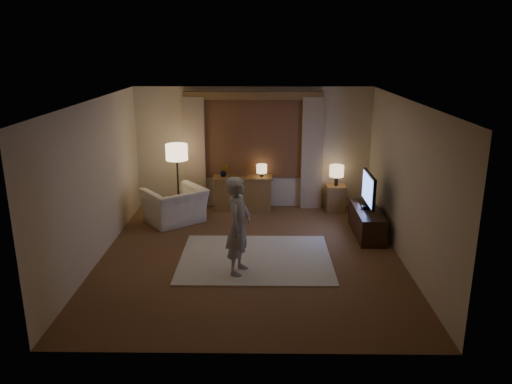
{
  "coord_description": "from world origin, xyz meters",
  "views": [
    {
      "loc": [
        0.19,
        -7.74,
        3.43
      ],
      "look_at": [
        0.08,
        0.6,
        0.96
      ],
      "focal_mm": 35.0,
      "sensor_mm": 36.0,
      "label": 1
    }
  ],
  "objects_px": {
    "sideboard": "(243,194)",
    "armchair": "(175,206)",
    "person": "(238,226)",
    "tv_stand": "(367,222)",
    "side_table": "(335,198)"
  },
  "relations": [
    {
      "from": "armchair",
      "to": "tv_stand",
      "type": "bearing_deg",
      "value": 132.41
    },
    {
      "from": "armchair",
      "to": "sideboard",
      "type": "bearing_deg",
      "value": 174.12
    },
    {
      "from": "side_table",
      "to": "person",
      "type": "relative_size",
      "value": 0.37
    },
    {
      "from": "sideboard",
      "to": "person",
      "type": "height_order",
      "value": "person"
    },
    {
      "from": "sideboard",
      "to": "tv_stand",
      "type": "distance_m",
      "value": 2.78
    },
    {
      "from": "tv_stand",
      "to": "person",
      "type": "xyz_separation_m",
      "value": [
        -2.32,
        -1.67,
        0.54
      ]
    },
    {
      "from": "sideboard",
      "to": "armchair",
      "type": "height_order",
      "value": "armchair"
    },
    {
      "from": "sideboard",
      "to": "armchair",
      "type": "xyz_separation_m",
      "value": [
        -1.32,
        -0.83,
        0.0
      ]
    },
    {
      "from": "sideboard",
      "to": "person",
      "type": "distance_m",
      "value": 3.15
    },
    {
      "from": "tv_stand",
      "to": "armchair",
      "type": "bearing_deg",
      "value": 170.51
    },
    {
      "from": "armchair",
      "to": "person",
      "type": "height_order",
      "value": "person"
    },
    {
      "from": "sideboard",
      "to": "side_table",
      "type": "height_order",
      "value": "sideboard"
    },
    {
      "from": "sideboard",
      "to": "person",
      "type": "bearing_deg",
      "value": -89.05
    },
    {
      "from": "armchair",
      "to": "tv_stand",
      "type": "xyz_separation_m",
      "value": [
        3.69,
        -0.62,
        -0.1
      ]
    },
    {
      "from": "armchair",
      "to": "side_table",
      "type": "bearing_deg",
      "value": 155.24
    }
  ]
}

